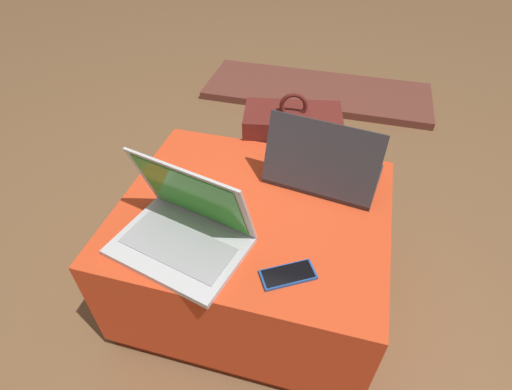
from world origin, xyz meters
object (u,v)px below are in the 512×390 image
(laptop_far, at_px, (323,168))
(cell_phone, at_px, (288,275))
(backpack, at_px, (289,164))
(laptop_near, at_px, (184,229))

(laptop_far, distance_m, cell_phone, 0.40)
(laptop_far, height_order, cell_phone, laptop_far)
(laptop_far, xyz_separation_m, cell_phone, (-0.03, -0.40, -0.04))
(cell_phone, distance_m, backpack, 0.72)
(laptop_near, xyz_separation_m, backpack, (0.17, 0.64, -0.23))
(laptop_far, height_order, backpack, laptop_far)
(laptop_far, relative_size, backpack, 0.66)
(laptop_near, relative_size, cell_phone, 2.58)
(laptop_near, bearing_deg, backpack, 89.06)
(laptop_far, xyz_separation_m, backpack, (-0.15, 0.29, -0.23))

